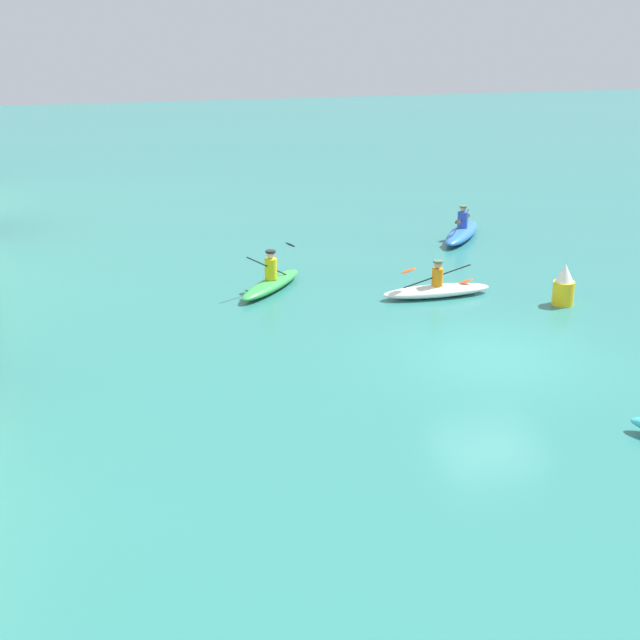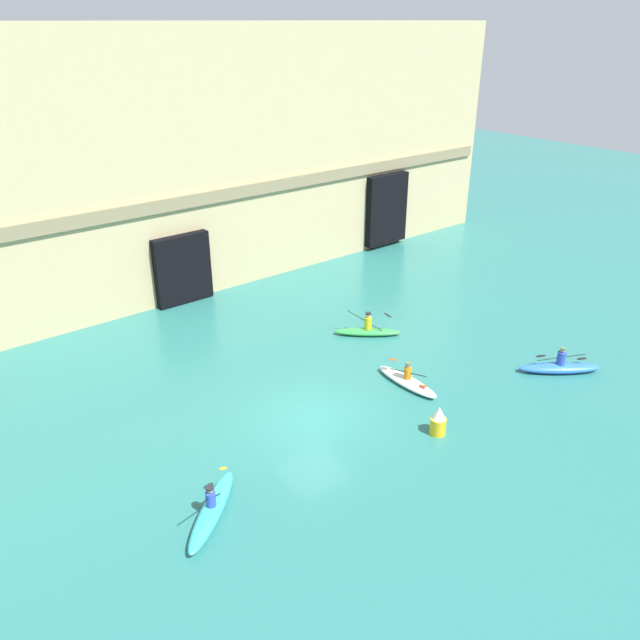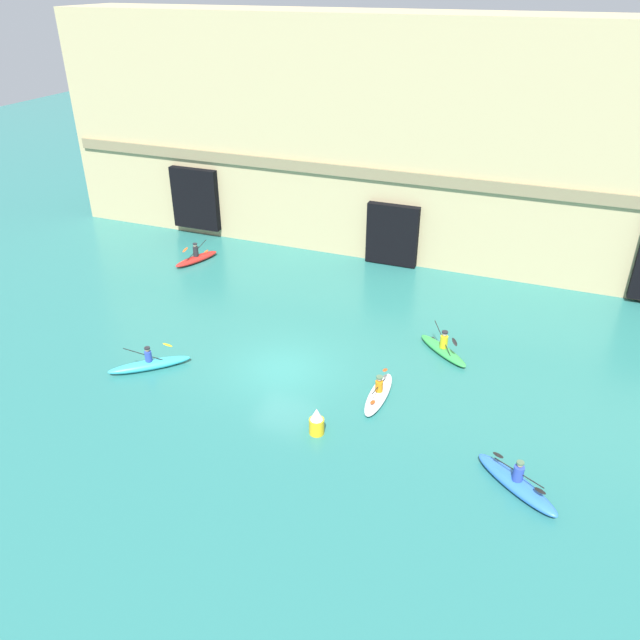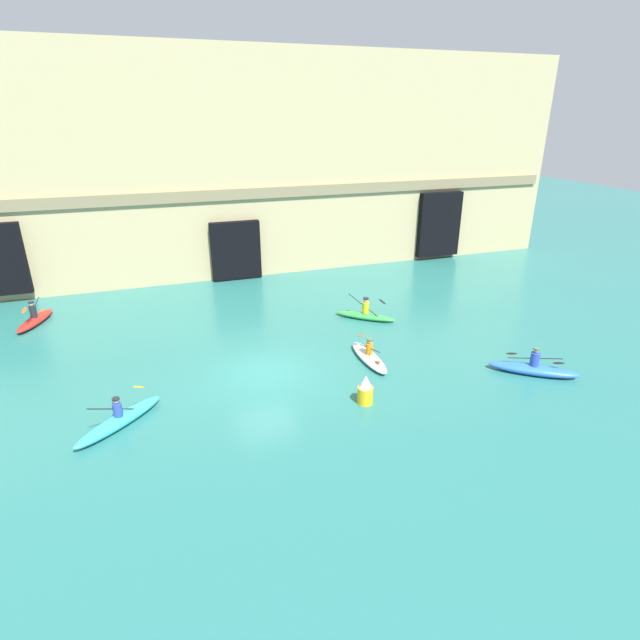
{
  "view_description": "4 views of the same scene",
  "coord_description": "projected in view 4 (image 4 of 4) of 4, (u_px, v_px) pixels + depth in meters",
  "views": [
    {
      "loc": [
        -17.5,
        8.81,
        7.69
      ],
      "look_at": [
        0.79,
        3.93,
        0.98
      ],
      "focal_mm": 50.0,
      "sensor_mm": 36.0,
      "label": 1
    },
    {
      "loc": [
        -11.89,
        -15.4,
        13.56
      ],
      "look_at": [
        3.17,
        3.63,
        1.83
      ],
      "focal_mm": 35.0,
      "sensor_mm": 36.0,
      "label": 2
    },
    {
      "loc": [
        9.89,
        -20.75,
        15.32
      ],
      "look_at": [
        0.63,
        2.87,
        1.16
      ],
      "focal_mm": 35.0,
      "sensor_mm": 36.0,
      "label": 3
    },
    {
      "loc": [
        -3.79,
        -17.82,
        9.89
      ],
      "look_at": [
        3.06,
        1.78,
        1.23
      ],
      "focal_mm": 28.0,
      "sensor_mm": 36.0,
      "label": 4
    }
  ],
  "objects": [
    {
      "name": "kayak_cyan",
      "position": [
        119.0,
        420.0,
        16.92
      ],
      "size": [
        3.11,
        2.84,
        1.25
      ],
      "rotation": [
        0.0,
        0.0,
        3.86
      ],
      "color": "#33B2C6",
      "rests_on": "ground"
    },
    {
      "name": "marker_buoy",
      "position": [
        365.0,
        390.0,
        18.17
      ],
      "size": [
        0.58,
        0.58,
        1.14
      ],
      "color": "yellow",
      "rests_on": "ground"
    },
    {
      "name": "kayak_red",
      "position": [
        35.0,
        320.0,
        25.11
      ],
      "size": [
        1.72,
        3.09,
        1.2
      ],
      "rotation": [
        0.0,
        0.0,
        4.35
      ],
      "color": "red",
      "rests_on": "ground"
    },
    {
      "name": "cliff_bluff",
      "position": [
        229.0,
        166.0,
        32.14
      ],
      "size": [
        45.26,
        5.99,
        13.51
      ],
      "color": "tan",
      "rests_on": "ground"
    },
    {
      "name": "kayak_green",
      "position": [
        365.0,
        315.0,
        25.72
      ],
      "size": [
        2.83,
        2.53,
        1.27
      ],
      "rotation": [
        0.0,
        0.0,
        5.58
      ],
      "color": "green",
      "rests_on": "ground"
    },
    {
      "name": "ground_plane",
      "position": [
        264.0,
        373.0,
        20.49
      ],
      "size": [
        120.0,
        120.0,
        0.0
      ],
      "primitive_type": "plane",
      "color": "#28706B"
    },
    {
      "name": "kayak_white",
      "position": [
        369.0,
        356.0,
        21.41
      ],
      "size": [
        0.76,
        3.15,
        1.04
      ],
      "rotation": [
        0.0,
        0.0,
        4.72
      ],
      "color": "white",
      "rests_on": "ground"
    },
    {
      "name": "kayak_blue",
      "position": [
        533.0,
        369.0,
        20.3
      ],
      "size": [
        3.23,
        2.7,
        1.17
      ],
      "rotation": [
        0.0,
        0.0,
        2.5
      ],
      "color": "blue",
      "rests_on": "ground"
    }
  ]
}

